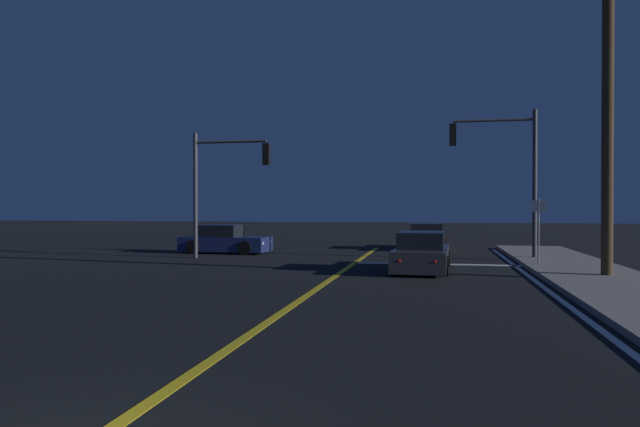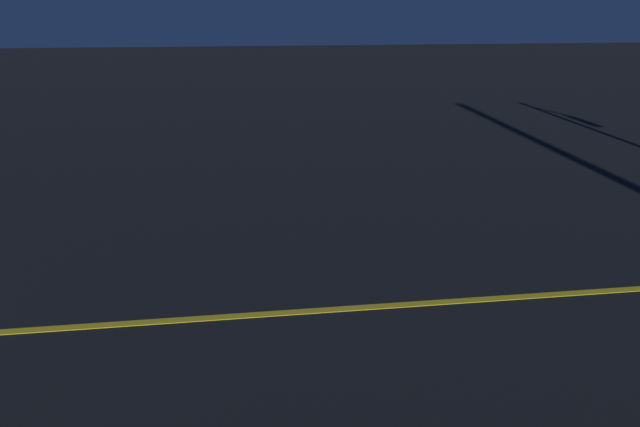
{
  "view_description": "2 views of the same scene",
  "coord_description": "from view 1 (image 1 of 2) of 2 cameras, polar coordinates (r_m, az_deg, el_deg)",
  "views": [
    {
      "loc": [
        3.12,
        -4.01,
        2.17
      ],
      "look_at": [
        -0.94,
        16.34,
        1.95
      ],
      "focal_mm": 32.87,
      "sensor_mm": 36.0,
      "label": 1
    },
    {
      "loc": [
        11.54,
        5.89,
        3.91
      ],
      "look_at": [
        -1.72,
        8.76,
        0.91
      ],
      "focal_mm": 53.32,
      "sensor_mm": 36.0,
      "label": 2
    }
  ],
  "objects": [
    {
      "name": "traffic_signal_far_left",
      "position": [
        25.19,
        -9.45,
        3.73
      ],
      "size": [
        3.39,
        0.28,
        5.34
      ],
      "color": "#38383D",
      "rests_on": "ground"
    },
    {
      "name": "traffic_signal_near_right",
      "position": [
        25.15,
        17.53,
        4.87
      ],
      "size": [
        3.47,
        0.28,
        6.13
      ],
      "rotation": [
        0.0,
        0.0,
        3.14
      ],
      "color": "#38383D",
      "rests_on": "ground"
    },
    {
      "name": "street_sign_corner",
      "position": [
        22.43,
        20.51,
        -0.74
      ],
      "size": [
        0.56,
        0.12,
        2.47
      ],
      "color": "slate",
      "rests_on": "ground"
    },
    {
      "name": "car_mid_block_navy",
      "position": [
        28.04,
        -9.29,
        -2.64
      ],
      "size": [
        4.23,
        1.96,
        1.34
      ],
      "rotation": [
        0.0,
        0.0,
        -1.62
      ],
      "color": "navy",
      "rests_on": "ground"
    },
    {
      "name": "car_distant_tail_charcoal",
      "position": [
        20.36,
        9.88,
        -3.87
      ],
      "size": [
        1.98,
        4.73,
        1.34
      ],
      "rotation": [
        0.0,
        0.0,
        -0.04
      ],
      "color": "#2D2D33",
      "rests_on": "ground"
    },
    {
      "name": "lane_line_edge_right",
      "position": [
        14.52,
        22.69,
        -8.01
      ],
      "size": [
        0.16,
        34.19,
        0.01
      ],
      "primitive_type": "cube",
      "color": "white",
      "rests_on": "ground"
    },
    {
      "name": "stop_bar",
      "position": [
        22.73,
        11.24,
        -4.86
      ],
      "size": [
        6.22,
        0.5,
        0.01
      ],
      "primitive_type": "cube",
      "color": "white",
      "rests_on": "ground"
    },
    {
      "name": "car_lead_oncoming_red",
      "position": [
        30.87,
        10.35,
        -2.34
      ],
      "size": [
        1.92,
        4.61,
        1.34
      ],
      "rotation": [
        0.0,
        0.0,
        0.0
      ],
      "color": "maroon",
      "rests_on": "ground"
    },
    {
      "name": "utility_pole_right",
      "position": [
        19.69,
        26.21,
        9.35
      ],
      "size": [
        1.88,
        0.34,
        10.03
      ],
      "color": "#42301E",
      "rests_on": "ground"
    },
    {
      "name": "lane_line_center",
      "position": [
        14.57,
        -1.21,
        -7.93
      ],
      "size": [
        0.2,
        34.19,
        0.01
      ],
      "primitive_type": "cube",
      "color": "gold",
      "rests_on": "ground"
    }
  ]
}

